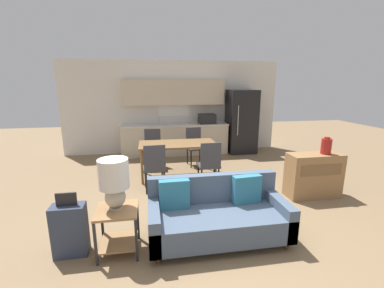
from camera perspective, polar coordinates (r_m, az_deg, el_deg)
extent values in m
plane|color=#7F6647|center=(3.76, 3.53, -19.65)|extent=(20.00, 20.00, 0.00)
cube|color=silver|center=(7.77, -4.14, 8.12)|extent=(6.40, 0.06, 2.70)
cube|color=white|center=(7.72, -4.08, 9.80)|extent=(0.91, 0.01, 0.96)
cube|color=beige|center=(7.57, -3.78, 0.94)|extent=(3.05, 0.62, 0.86)
cube|color=silver|center=(7.49, -3.83, 4.31)|extent=(3.08, 0.65, 0.04)
cube|color=#B2B5B7|center=(7.41, -7.26, 4.30)|extent=(0.48, 0.36, 0.01)
cylinder|color=#B7BABC|center=(7.56, -7.34, 5.38)|extent=(0.02, 0.02, 0.24)
cube|color=beige|center=(7.54, -4.05, 11.39)|extent=(2.90, 0.34, 0.70)
cube|color=black|center=(7.57, 3.36, 5.63)|extent=(0.48, 0.36, 0.28)
cube|color=black|center=(7.86, 10.90, 4.92)|extent=(0.81, 0.74, 1.87)
cylinder|color=silver|center=(7.40, 10.20, 5.17)|extent=(0.02, 0.02, 0.84)
cube|color=brown|center=(5.66, -3.22, 0.00)|extent=(1.68, 0.83, 0.04)
cylinder|color=brown|center=(5.39, -11.05, -5.14)|extent=(0.05, 0.05, 0.73)
cylinder|color=brown|center=(5.57, 5.30, -4.36)|extent=(0.05, 0.05, 0.73)
cylinder|color=brown|center=(6.07, -10.91, -3.05)|extent=(0.05, 0.05, 0.73)
cylinder|color=brown|center=(6.22, 3.63, -2.42)|extent=(0.05, 0.05, 0.73)
cylinder|color=#3D2D1E|center=(3.30, -7.49, -24.07)|extent=(0.05, 0.05, 0.10)
cylinder|color=#3D2D1E|center=(3.69, 20.20, -20.35)|extent=(0.05, 0.05, 0.10)
cylinder|color=#3D2D1E|center=(3.83, -7.90, -18.27)|extent=(0.05, 0.05, 0.10)
cylinder|color=#3D2D1E|center=(4.17, 15.73, -15.84)|extent=(0.05, 0.05, 0.10)
cube|color=#47566B|center=(3.55, 5.88, -17.04)|extent=(1.81, 0.80, 0.31)
cube|color=#47566B|center=(3.74, 4.59, -11.88)|extent=(1.81, 0.14, 0.72)
cube|color=#47566B|center=(3.41, -8.40, -17.13)|extent=(0.14, 0.80, 0.45)
cube|color=#47566B|center=(3.80, 18.52, -14.30)|extent=(0.14, 0.80, 0.45)
cube|color=teal|center=(3.47, -3.96, -11.12)|extent=(0.40, 0.13, 0.40)
cube|color=teal|center=(3.69, 12.03, -9.82)|extent=(0.41, 0.15, 0.40)
cube|color=olive|center=(3.32, -16.36, -13.94)|extent=(0.50, 0.50, 0.03)
cube|color=olive|center=(3.53, -15.88, -20.17)|extent=(0.45, 0.45, 0.02)
cube|color=#232326|center=(3.30, -20.66, -20.15)|extent=(0.03, 0.03, 0.54)
cube|color=#232326|center=(3.24, -12.23, -20.20)|extent=(0.03, 0.03, 0.54)
cube|color=#232326|center=(3.69, -19.31, -16.30)|extent=(0.03, 0.03, 0.54)
cube|color=#232326|center=(3.63, -11.93, -16.26)|extent=(0.03, 0.03, 0.54)
cylinder|color=#B2A893|center=(3.34, -16.51, -13.33)|extent=(0.16, 0.16, 0.02)
sphere|color=#B2A893|center=(3.28, -16.67, -11.23)|extent=(0.25, 0.25, 0.25)
cylinder|color=beige|center=(3.17, -17.02, -6.30)|extent=(0.36, 0.36, 0.35)
cube|color=olive|center=(5.24, 25.37, -6.27)|extent=(0.97, 0.39, 0.81)
cube|color=brown|center=(5.04, 26.84, -5.24)|extent=(0.78, 0.01, 0.19)
cylinder|color=maroon|center=(5.18, 27.68, -0.46)|extent=(0.18, 0.18, 0.28)
cylinder|color=maroon|center=(5.15, 27.86, 1.21)|extent=(0.10, 0.10, 0.03)
cube|color=#38383D|center=(5.04, -8.39, -5.31)|extent=(0.45, 0.45, 0.04)
cube|color=#38383D|center=(4.77, -8.29, -3.08)|extent=(0.40, 0.06, 0.48)
cylinder|color=black|center=(5.29, -6.63, -7.04)|extent=(0.03, 0.03, 0.43)
cylinder|color=black|center=(5.27, -10.33, -7.27)|extent=(0.03, 0.03, 0.43)
cylinder|color=black|center=(4.97, -6.15, -8.37)|extent=(0.03, 0.03, 0.43)
cylinder|color=black|center=(4.95, -10.11, -8.63)|extent=(0.03, 0.03, 0.43)
cube|color=#38383D|center=(6.36, -8.71, -1.39)|extent=(0.43, 0.43, 0.04)
cube|color=#38383D|center=(6.49, -8.76, 1.26)|extent=(0.40, 0.04, 0.48)
cylinder|color=black|center=(6.26, -10.21, -3.92)|extent=(0.03, 0.03, 0.43)
cylinder|color=black|center=(6.26, -7.09, -3.83)|extent=(0.03, 0.03, 0.43)
cylinder|color=black|center=(6.59, -10.09, -3.05)|extent=(0.03, 0.03, 0.43)
cylinder|color=black|center=(6.58, -7.13, -2.96)|extent=(0.03, 0.03, 0.43)
cube|color=#38383D|center=(5.17, 3.66, -4.69)|extent=(0.42, 0.42, 0.04)
cube|color=#38383D|center=(4.92, 4.22, -2.49)|extent=(0.40, 0.03, 0.48)
cylinder|color=black|center=(5.45, 4.96, -6.40)|extent=(0.03, 0.03, 0.43)
cylinder|color=black|center=(5.37, 1.43, -6.62)|extent=(0.03, 0.03, 0.43)
cylinder|color=black|center=(5.14, 5.91, -7.65)|extent=(0.03, 0.03, 0.43)
cylinder|color=black|center=(5.06, 2.17, -7.91)|extent=(0.03, 0.03, 0.43)
cube|color=#38383D|center=(6.50, 0.81, -0.90)|extent=(0.47, 0.47, 0.04)
cube|color=#38383D|center=(6.63, 0.31, 1.67)|extent=(0.40, 0.08, 0.48)
cylinder|color=black|center=(6.36, -0.19, -3.43)|extent=(0.03, 0.03, 0.43)
cylinder|color=black|center=(6.46, 2.70, -3.17)|extent=(0.03, 0.03, 0.43)
cylinder|color=black|center=(6.68, -1.02, -2.62)|extent=(0.03, 0.03, 0.43)
cylinder|color=black|center=(6.77, 1.75, -2.39)|extent=(0.03, 0.03, 0.43)
cube|color=#2D384C|center=(3.57, -25.48, -16.91)|extent=(0.39, 0.22, 0.65)
cube|color=black|center=(3.40, -26.17, -10.98)|extent=(0.23, 0.02, 0.16)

